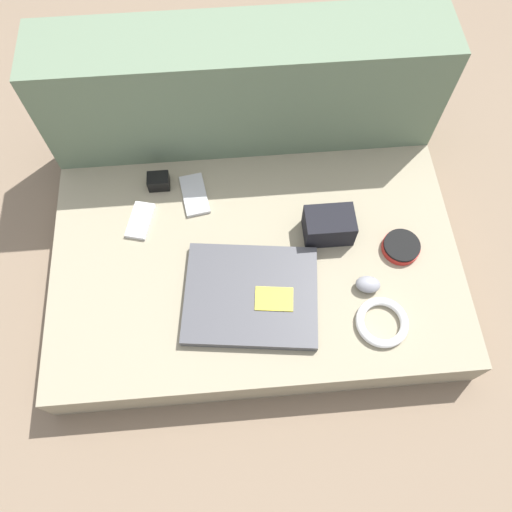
{
  "coord_description": "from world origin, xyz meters",
  "views": [
    {
      "loc": [
        -0.04,
        -0.54,
        1.25
      ],
      "look_at": [
        0.0,
        0.0,
        0.14
      ],
      "focal_mm": 35.0,
      "sensor_mm": 36.0,
      "label": 1
    }
  ],
  "objects_px": {
    "laptop": "(251,295)",
    "charger_brick": "(159,181)",
    "phone_silver": "(194,195)",
    "camera_pouch": "(329,226)",
    "phone_black": "(140,220)",
    "speaker_puck": "(401,247)",
    "computer_mouse": "(368,284)"
  },
  "relations": [
    {
      "from": "computer_mouse",
      "to": "speaker_puck",
      "type": "xyz_separation_m",
      "value": [
        0.1,
        0.1,
        -0.01
      ]
    },
    {
      "from": "speaker_puck",
      "to": "charger_brick",
      "type": "xyz_separation_m",
      "value": [
        -0.61,
        0.24,
        0.01
      ]
    },
    {
      "from": "computer_mouse",
      "to": "camera_pouch",
      "type": "relative_size",
      "value": 0.54
    },
    {
      "from": "laptop",
      "to": "charger_brick",
      "type": "bearing_deg",
      "value": 129.93
    },
    {
      "from": "phone_silver",
      "to": "computer_mouse",
      "type": "bearing_deg",
      "value": -45.06
    },
    {
      "from": "phone_silver",
      "to": "camera_pouch",
      "type": "bearing_deg",
      "value": -31.83
    },
    {
      "from": "computer_mouse",
      "to": "phone_silver",
      "type": "height_order",
      "value": "computer_mouse"
    },
    {
      "from": "speaker_puck",
      "to": "camera_pouch",
      "type": "xyz_separation_m",
      "value": [
        -0.18,
        0.06,
        0.03
      ]
    },
    {
      "from": "speaker_puck",
      "to": "phone_black",
      "type": "distance_m",
      "value": 0.67
    },
    {
      "from": "phone_silver",
      "to": "camera_pouch",
      "type": "distance_m",
      "value": 0.37
    },
    {
      "from": "phone_silver",
      "to": "phone_black",
      "type": "xyz_separation_m",
      "value": [
        -0.14,
        -0.07,
        0.0
      ]
    },
    {
      "from": "phone_black",
      "to": "speaker_puck",
      "type": "bearing_deg",
      "value": 2.91
    },
    {
      "from": "speaker_puck",
      "to": "camera_pouch",
      "type": "relative_size",
      "value": 0.77
    },
    {
      "from": "camera_pouch",
      "to": "laptop",
      "type": "bearing_deg",
      "value": -142.46
    },
    {
      "from": "laptop",
      "to": "phone_silver",
      "type": "height_order",
      "value": "laptop"
    },
    {
      "from": "phone_black",
      "to": "charger_brick",
      "type": "relative_size",
      "value": 2.04
    },
    {
      "from": "charger_brick",
      "to": "camera_pouch",
      "type": "bearing_deg",
      "value": -22.95
    },
    {
      "from": "speaker_puck",
      "to": "camera_pouch",
      "type": "distance_m",
      "value": 0.19
    },
    {
      "from": "computer_mouse",
      "to": "phone_black",
      "type": "distance_m",
      "value": 0.6
    },
    {
      "from": "computer_mouse",
      "to": "speaker_puck",
      "type": "bearing_deg",
      "value": 53.2
    },
    {
      "from": "computer_mouse",
      "to": "phone_silver",
      "type": "relative_size",
      "value": 0.49
    },
    {
      "from": "computer_mouse",
      "to": "phone_black",
      "type": "bearing_deg",
      "value": 167.27
    },
    {
      "from": "speaker_puck",
      "to": "phone_silver",
      "type": "xyz_separation_m",
      "value": [
        -0.52,
        0.2,
        -0.01
      ]
    },
    {
      "from": "computer_mouse",
      "to": "camera_pouch",
      "type": "distance_m",
      "value": 0.18
    },
    {
      "from": "laptop",
      "to": "computer_mouse",
      "type": "height_order",
      "value": "computer_mouse"
    },
    {
      "from": "laptop",
      "to": "computer_mouse",
      "type": "relative_size",
      "value": 5.21
    },
    {
      "from": "phone_silver",
      "to": "laptop",
      "type": "bearing_deg",
      "value": -75.93
    },
    {
      "from": "laptop",
      "to": "computer_mouse",
      "type": "xyz_separation_m",
      "value": [
        0.28,
        0.0,
        0.01
      ]
    },
    {
      "from": "camera_pouch",
      "to": "phone_silver",
      "type": "bearing_deg",
      "value": 157.19
    },
    {
      "from": "camera_pouch",
      "to": "charger_brick",
      "type": "relative_size",
      "value": 2.19
    },
    {
      "from": "speaker_puck",
      "to": "phone_black",
      "type": "bearing_deg",
      "value": 168.52
    },
    {
      "from": "computer_mouse",
      "to": "phone_black",
      "type": "height_order",
      "value": "computer_mouse"
    }
  ]
}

